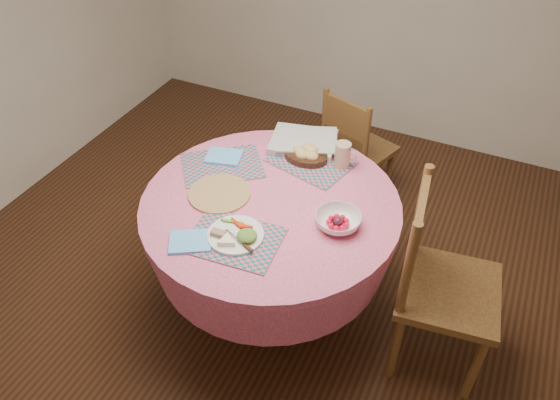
{
  "coord_description": "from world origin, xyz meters",
  "views": [
    {
      "loc": [
        0.87,
        -1.76,
        2.42
      ],
      "look_at": [
        0.05,
        0.0,
        0.78
      ],
      "focal_mm": 35.0,
      "sensor_mm": 36.0,
      "label": 1
    }
  ],
  "objects_px": {
    "dining_table": "(271,232)",
    "latte_mug": "(343,155)",
    "chair_back": "(354,147)",
    "fruit_bowl": "(338,221)",
    "dinner_plate": "(236,235)",
    "wicker_trivet": "(219,194)",
    "bread_bowl": "(306,154)",
    "chair_right": "(438,281)"
  },
  "relations": [
    {
      "from": "chair_back",
      "to": "dinner_plate",
      "type": "relative_size",
      "value": 3.38
    },
    {
      "from": "dining_table",
      "to": "latte_mug",
      "type": "bearing_deg",
      "value": 62.63
    },
    {
      "from": "chair_back",
      "to": "latte_mug",
      "type": "distance_m",
      "value": 0.75
    },
    {
      "from": "dining_table",
      "to": "bread_bowl",
      "type": "distance_m",
      "value": 0.45
    },
    {
      "from": "chair_right",
      "to": "fruit_bowl",
      "type": "relative_size",
      "value": 4.44
    },
    {
      "from": "dining_table",
      "to": "fruit_bowl",
      "type": "xyz_separation_m",
      "value": [
        0.35,
        -0.02,
        0.23
      ]
    },
    {
      "from": "chair_right",
      "to": "chair_back",
      "type": "distance_m",
      "value": 1.23
    },
    {
      "from": "dining_table",
      "to": "fruit_bowl",
      "type": "height_order",
      "value": "fruit_bowl"
    },
    {
      "from": "chair_back",
      "to": "wicker_trivet",
      "type": "height_order",
      "value": "chair_back"
    },
    {
      "from": "chair_back",
      "to": "latte_mug",
      "type": "height_order",
      "value": "latte_mug"
    },
    {
      "from": "fruit_bowl",
      "to": "dining_table",
      "type": "bearing_deg",
      "value": 176.1
    },
    {
      "from": "chair_right",
      "to": "bread_bowl",
      "type": "bearing_deg",
      "value": 60.81
    },
    {
      "from": "wicker_trivet",
      "to": "latte_mug",
      "type": "relative_size",
      "value": 2.25
    },
    {
      "from": "chair_right",
      "to": "dinner_plate",
      "type": "relative_size",
      "value": 4.07
    },
    {
      "from": "wicker_trivet",
      "to": "chair_right",
      "type": "bearing_deg",
      "value": 5.83
    },
    {
      "from": "chair_right",
      "to": "latte_mug",
      "type": "xyz_separation_m",
      "value": [
        -0.61,
        0.35,
        0.29
      ]
    },
    {
      "from": "wicker_trivet",
      "to": "dinner_plate",
      "type": "relative_size",
      "value": 1.2
    },
    {
      "from": "chair_back",
      "to": "wicker_trivet",
      "type": "relative_size",
      "value": 2.81
    },
    {
      "from": "bread_bowl",
      "to": "wicker_trivet",
      "type": "bearing_deg",
      "value": -121.1
    },
    {
      "from": "wicker_trivet",
      "to": "bread_bowl",
      "type": "xyz_separation_m",
      "value": [
        0.27,
        0.44,
        0.03
      ]
    },
    {
      "from": "dining_table",
      "to": "chair_right",
      "type": "distance_m",
      "value": 0.83
    },
    {
      "from": "fruit_bowl",
      "to": "chair_right",
      "type": "bearing_deg",
      "value": 9.35
    },
    {
      "from": "latte_mug",
      "to": "wicker_trivet",
      "type": "bearing_deg",
      "value": -134.71
    },
    {
      "from": "dining_table",
      "to": "latte_mug",
      "type": "xyz_separation_m",
      "value": [
        0.21,
        0.41,
        0.27
      ]
    },
    {
      "from": "dining_table",
      "to": "bread_bowl",
      "type": "relative_size",
      "value": 5.39
    },
    {
      "from": "dining_table",
      "to": "dinner_plate",
      "type": "distance_m",
      "value": 0.36
    },
    {
      "from": "dining_table",
      "to": "chair_right",
      "type": "height_order",
      "value": "chair_right"
    },
    {
      "from": "fruit_bowl",
      "to": "dinner_plate",
      "type": "bearing_deg",
      "value": -145.0
    },
    {
      "from": "bread_bowl",
      "to": "latte_mug",
      "type": "distance_m",
      "value": 0.2
    },
    {
      "from": "bread_bowl",
      "to": "fruit_bowl",
      "type": "height_order",
      "value": "bread_bowl"
    },
    {
      "from": "dining_table",
      "to": "dinner_plate",
      "type": "bearing_deg",
      "value": -95.35
    },
    {
      "from": "dining_table",
      "to": "dinner_plate",
      "type": "relative_size",
      "value": 4.97
    },
    {
      "from": "chair_right",
      "to": "bread_bowl",
      "type": "xyz_separation_m",
      "value": [
        -0.8,
        0.33,
        0.26
      ]
    },
    {
      "from": "dining_table",
      "to": "wicker_trivet",
      "type": "relative_size",
      "value": 4.13
    },
    {
      "from": "latte_mug",
      "to": "chair_back",
      "type": "bearing_deg",
      "value": 101.01
    },
    {
      "from": "dining_table",
      "to": "fruit_bowl",
      "type": "distance_m",
      "value": 0.41
    },
    {
      "from": "wicker_trivet",
      "to": "fruit_bowl",
      "type": "distance_m",
      "value": 0.59
    },
    {
      "from": "wicker_trivet",
      "to": "fruit_bowl",
      "type": "bearing_deg",
      "value": 2.96
    },
    {
      "from": "latte_mug",
      "to": "fruit_bowl",
      "type": "distance_m",
      "value": 0.45
    },
    {
      "from": "chair_back",
      "to": "fruit_bowl",
      "type": "bearing_deg",
      "value": 122.87
    },
    {
      "from": "latte_mug",
      "to": "chair_right",
      "type": "bearing_deg",
      "value": -29.82
    },
    {
      "from": "chair_right",
      "to": "fruit_bowl",
      "type": "height_order",
      "value": "chair_right"
    }
  ]
}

